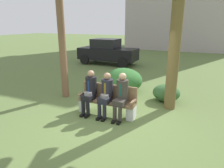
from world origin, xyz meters
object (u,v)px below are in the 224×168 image
at_px(seated_man_middle, 106,93).
at_px(seated_man_right, 121,94).
at_px(seated_man_left, 90,90).
at_px(shrub_mid_lawn, 123,80).
at_px(parked_car_near, 107,52).
at_px(park_bench, 108,101).
at_px(shrub_near_bench, 166,93).

bearing_deg(seated_man_middle, seated_man_right, 1.15).
relative_size(seated_man_middle, seated_man_right, 0.97).
height_order(seated_man_left, shrub_mid_lawn, seated_man_left).
bearing_deg(seated_man_right, parked_car_near, 117.35).
bearing_deg(seated_man_left, park_bench, 13.54).
distance_m(seated_man_left, seated_man_right, 1.02).
bearing_deg(seated_man_right, seated_man_middle, -178.85).
distance_m(shrub_near_bench, shrub_mid_lawn, 1.82).
height_order(seated_man_middle, parked_car_near, parked_car_near).
xyz_separation_m(park_bench, shrub_near_bench, (1.48, 1.79, -0.12)).
distance_m(park_bench, shrub_mid_lawn, 2.18).
distance_m(seated_man_middle, shrub_mid_lawn, 2.32).
height_order(seated_man_right, shrub_near_bench, seated_man_right).
relative_size(park_bench, seated_man_middle, 1.35).
bearing_deg(seated_man_left, shrub_near_bench, 43.64).
distance_m(seated_man_right, parked_car_near, 8.15).
bearing_deg(parked_car_near, park_bench, -65.44).
bearing_deg(parked_car_near, shrub_near_bench, -48.38).
bearing_deg(park_bench, seated_man_right, -13.78).
height_order(shrub_near_bench, shrub_mid_lawn, shrub_mid_lawn).
height_order(park_bench, seated_man_left, seated_man_left).
xyz_separation_m(seated_man_left, shrub_mid_lawn, (0.24, 2.29, -0.25)).
distance_m(seated_man_right, shrub_near_bench, 2.20).
xyz_separation_m(shrub_mid_lawn, parked_car_near, (-2.97, 4.96, 0.36)).
bearing_deg(seated_man_middle, shrub_mid_lawn, 97.50).
bearing_deg(shrub_mid_lawn, park_bench, -82.39).
bearing_deg(seated_man_middle, seated_man_left, 179.78).
distance_m(shrub_near_bench, parked_car_near, 7.15).
bearing_deg(shrub_near_bench, park_bench, -129.60).
xyz_separation_m(seated_man_left, parked_car_near, (-2.72, 7.25, 0.10)).
distance_m(seated_man_left, parked_car_near, 7.74).
xyz_separation_m(park_bench, parked_car_near, (-3.25, 7.12, 0.42)).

